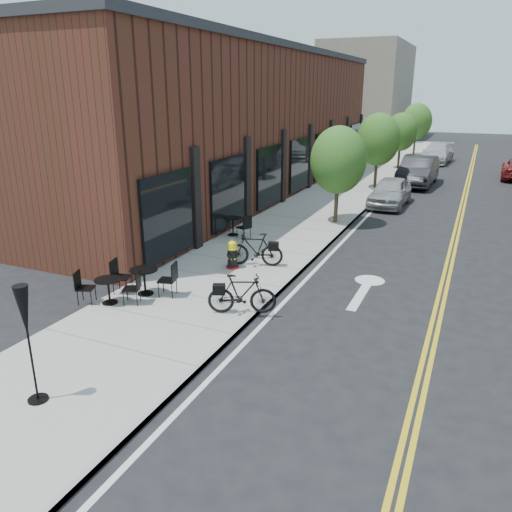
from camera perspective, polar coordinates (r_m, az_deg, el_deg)
The scene contains 18 objects.
ground at distance 12.38m, azimuth 0.56°, elevation -6.48°, with size 120.00×120.00×0.00m, color black.
sidewalk_near at distance 21.92m, azimuth 6.19°, elevation 4.75°, with size 4.00×70.00×0.12m, color #9E9B93.
building_near at distance 26.72m, azimuth -0.28°, elevation 14.78°, with size 5.00×28.00×7.00m, color #492517.
bg_building_left at distance 59.62m, azimuth 12.54°, elevation 17.85°, with size 8.00×14.00×10.00m, color #726656.
tree_near_a at distance 20.13m, azimuth 9.40°, elevation 10.76°, with size 2.20×2.20×3.81m.
tree_near_b at distance 27.88m, azimuth 13.79°, elevation 12.80°, with size 2.30×2.30×3.98m.
tree_near_c at distance 35.77m, azimuth 16.25°, elevation 13.45°, with size 2.10×2.10×3.67m.
tree_near_d at distance 43.67m, azimuth 17.88°, elevation 14.43°, with size 2.40×2.40×4.11m.
fire_hydrant at distance 14.94m, azimuth -2.72°, elevation 0.15°, with size 0.44×0.44×0.87m.
bicycle_left at distance 15.10m, azimuth -0.12°, elevation 0.77°, with size 0.48×1.71×1.03m, color black.
bicycle_right at distance 11.88m, azimuth -1.62°, elevation -4.37°, with size 0.46×1.64×0.99m, color black.
bistro_set_a at distance 13.30m, azimuth -12.64°, elevation -2.44°, with size 1.72×0.88×0.91m.
bistro_set_b at distance 12.99m, azimuth -16.50°, elevation -3.47°, with size 1.58×0.95×0.84m.
bistro_set_c at distance 18.35m, azimuth -2.65°, elevation 3.71°, with size 1.63×0.99×0.86m.
patio_umbrella at distance 9.04m, azimuth -24.86°, elevation -6.65°, with size 0.35×0.35×2.13m.
parked_car_a at distance 24.42m, azimuth 15.07°, elevation 7.10°, with size 1.58×3.93×1.34m, color #9A9DA2.
parked_car_b at distance 30.30m, azimuth 18.03°, elevation 9.24°, with size 1.75×5.01×1.65m, color black.
parked_car_c at distance 40.27m, azimuth 19.94°, elevation 10.96°, with size 1.98×4.86×1.41m, color #B9B8BE.
Camera 1 is at (4.45, -10.31, 5.22)m, focal length 35.00 mm.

